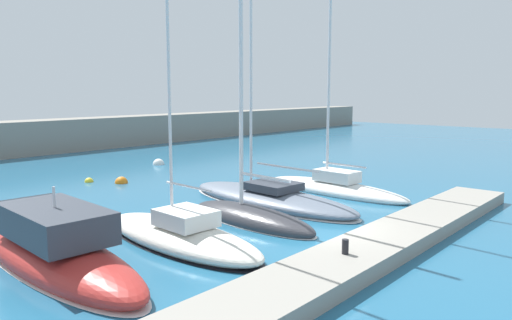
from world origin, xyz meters
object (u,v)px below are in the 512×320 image
(mooring_buoy_orange, at_px, (121,183))
(mooring_buoy_white, at_px, (159,164))
(sailboat_slate_fourth, at_px, (270,197))
(dock_bollard, at_px, (345,247))
(motorboat_red_nearest, at_px, (51,249))
(sailboat_white_fifth, at_px, (334,187))
(mooring_buoy_yellow, at_px, (89,182))
(sailboat_ivory_second, at_px, (180,234))
(sailboat_charcoal_third, at_px, (250,216))

(mooring_buoy_orange, bearing_deg, mooring_buoy_white, 35.05)
(sailboat_slate_fourth, distance_m, mooring_buoy_orange, 9.85)
(dock_bollard, bearing_deg, sailboat_slate_fourth, 53.66)
(mooring_buoy_orange, bearing_deg, motorboat_red_nearest, -132.71)
(sailboat_white_fifth, relative_size, mooring_buoy_white, 16.00)
(dock_bollard, bearing_deg, mooring_buoy_yellow, 81.84)
(mooring_buoy_yellow, bearing_deg, dock_bollard, -98.16)
(sailboat_ivory_second, height_order, mooring_buoy_orange, sailboat_ivory_second)
(motorboat_red_nearest, bearing_deg, mooring_buoy_white, -43.32)
(mooring_buoy_yellow, bearing_deg, mooring_buoy_white, 19.24)
(motorboat_red_nearest, xyz_separation_m, sailboat_white_fifth, (14.90, -0.75, -0.19))
(sailboat_ivory_second, distance_m, mooring_buoy_yellow, 13.67)
(mooring_buoy_orange, relative_size, mooring_buoy_white, 0.90)
(sailboat_ivory_second, bearing_deg, sailboat_white_fifth, -83.42)
(mooring_buoy_yellow, relative_size, mooring_buoy_white, 0.61)
(sailboat_charcoal_third, bearing_deg, mooring_buoy_white, -21.30)
(sailboat_white_fifth, height_order, mooring_buoy_white, sailboat_white_fifth)
(sailboat_charcoal_third, height_order, sailboat_white_fifth, sailboat_white_fifth)
(sailboat_white_fifth, bearing_deg, motorboat_red_nearest, 91.13)
(motorboat_red_nearest, height_order, dock_bollard, motorboat_red_nearest)
(mooring_buoy_orange, bearing_deg, sailboat_ivory_second, -114.87)
(sailboat_charcoal_third, relative_size, mooring_buoy_yellow, 23.79)
(sailboat_charcoal_third, bearing_deg, mooring_buoy_yellow, 2.28)
(motorboat_red_nearest, xyz_separation_m, mooring_buoy_yellow, (8.09, 11.61, -0.48))
(sailboat_charcoal_third, height_order, mooring_buoy_yellow, sailboat_charcoal_third)
(sailboat_ivory_second, distance_m, sailboat_slate_fourth, 7.02)
(sailboat_slate_fourth, xyz_separation_m, mooring_buoy_orange, (-1.61, 9.71, -0.33))
(mooring_buoy_white, bearing_deg, sailboat_ivory_second, -125.84)
(sailboat_ivory_second, height_order, sailboat_charcoal_third, sailboat_ivory_second)
(motorboat_red_nearest, bearing_deg, sailboat_charcoal_third, -96.77)
(mooring_buoy_yellow, bearing_deg, sailboat_white_fifth, -61.15)
(mooring_buoy_yellow, bearing_deg, sailboat_slate_fourth, -76.98)
(sailboat_charcoal_third, height_order, sailboat_slate_fourth, sailboat_slate_fourth)
(sailboat_ivory_second, relative_size, sailboat_charcoal_third, 1.31)
(sailboat_ivory_second, height_order, dock_bollard, sailboat_ivory_second)
(sailboat_ivory_second, bearing_deg, sailboat_charcoal_third, -86.74)
(mooring_buoy_white, bearing_deg, sailboat_charcoal_third, -115.75)
(sailboat_ivory_second, distance_m, mooring_buoy_white, 19.04)
(sailboat_charcoal_third, height_order, mooring_buoy_orange, sailboat_charcoal_third)
(sailboat_slate_fourth, relative_size, mooring_buoy_yellow, 37.90)
(sailboat_slate_fourth, relative_size, sailboat_white_fifth, 1.44)
(sailboat_charcoal_third, relative_size, mooring_buoy_white, 14.45)
(sailboat_ivory_second, relative_size, dock_bollard, 35.84)
(dock_bollard, bearing_deg, mooring_buoy_white, 65.47)
(mooring_buoy_orange, bearing_deg, sailboat_white_fifth, -61.48)
(sailboat_slate_fourth, relative_size, mooring_buoy_white, 23.02)
(sailboat_white_fifth, xyz_separation_m, dock_bollard, (-9.49, -6.31, 0.44))
(sailboat_slate_fourth, xyz_separation_m, sailboat_white_fifth, (4.16, -0.92, -0.04))
(sailboat_ivory_second, bearing_deg, mooring_buoy_orange, -21.69)
(sailboat_white_fifth, bearing_deg, mooring_buoy_white, 3.47)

